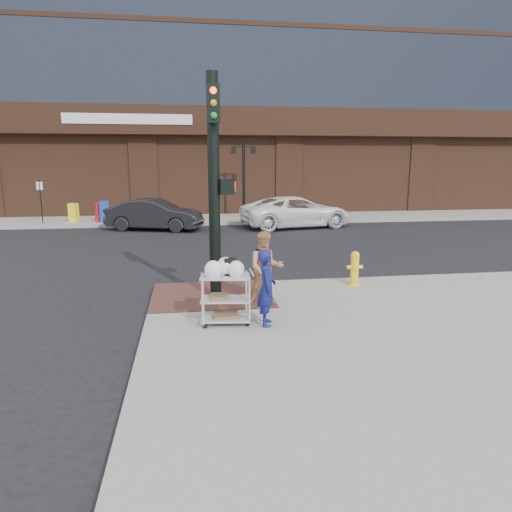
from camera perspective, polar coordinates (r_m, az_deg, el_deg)
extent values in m
plane|color=black|center=(10.14, -1.89, -7.00)|extent=(220.00, 220.00, 0.00)
cube|color=gray|center=(43.82, 9.77, 7.41)|extent=(65.00, 36.00, 0.15)
cube|color=#532A27|center=(10.90, -5.58, -4.84)|extent=(2.80, 2.40, 0.01)
cube|color=brown|center=(42.42, 0.15, 26.63)|extent=(42.00, 26.00, 28.00)
cylinder|color=black|center=(25.75, -1.54, 9.28)|extent=(0.16, 0.16, 4.00)
cube|color=black|center=(25.74, -1.56, 13.51)|extent=(1.20, 0.06, 0.06)
cube|color=black|center=(25.67, -2.81, 13.05)|extent=(0.22, 0.22, 0.35)
cube|color=black|center=(25.80, -0.32, 13.06)|extent=(0.22, 0.22, 0.35)
cylinder|color=black|center=(25.72, -25.29, 6.15)|extent=(0.05, 0.05, 2.20)
cylinder|color=black|center=(10.38, -5.27, 8.34)|extent=(0.26, 0.26, 5.00)
cube|color=black|center=(10.39, -3.60, 8.65)|extent=(0.32, 0.28, 0.34)
cube|color=#FF260C|center=(10.41, -2.72, 8.66)|extent=(0.02, 0.18, 0.22)
cube|color=black|center=(10.15, -5.38, 18.44)|extent=(0.28, 0.18, 0.80)
imported|color=navy|center=(8.74, 1.34, -3.98)|extent=(0.43, 0.58, 1.48)
imported|color=#B37D54|center=(10.02, 1.22, -1.52)|extent=(0.80, 0.63, 1.62)
imported|color=black|center=(22.52, -12.56, 5.06)|extent=(4.80, 2.84, 1.49)
imported|color=white|center=(23.06, 5.07, 5.52)|extent=(5.97, 3.58, 1.55)
cube|color=#B0AFB5|center=(8.74, -3.88, -2.60)|extent=(0.99, 0.63, 0.03)
cube|color=#B0AFB5|center=(8.86, -3.84, -5.40)|extent=(0.99, 0.63, 0.03)
cube|color=#B0AFB5|center=(8.98, -3.81, -7.75)|extent=(0.99, 0.63, 0.03)
cube|color=black|center=(8.76, -3.24, -1.43)|extent=(0.23, 0.15, 0.33)
cube|color=brown|center=(8.84, -4.66, -5.11)|extent=(0.31, 0.35, 0.08)
cube|color=brown|center=(8.96, -3.81, -7.44)|extent=(0.48, 0.37, 0.07)
cylinder|color=yellow|center=(12.01, 12.15, -3.32)|extent=(0.29, 0.29, 0.08)
cylinder|color=yellow|center=(11.92, 12.22, -1.60)|extent=(0.21, 0.21, 0.64)
sphere|color=yellow|center=(11.85, 12.30, 0.05)|extent=(0.23, 0.23, 0.23)
cylinder|color=yellow|center=(11.91, 12.23, -1.36)|extent=(0.41, 0.09, 0.09)
cube|color=red|center=(25.31, -18.95, 5.19)|extent=(0.53, 0.51, 0.99)
cube|color=yellow|center=(25.70, -21.84, 5.05)|extent=(0.51, 0.49, 0.97)
cube|color=#1B3BB1|center=(25.03, -18.42, 5.28)|extent=(0.51, 0.47, 1.10)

